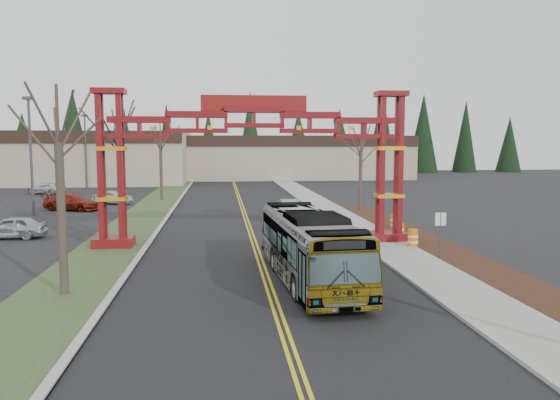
{
  "coord_description": "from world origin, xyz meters",
  "views": [
    {
      "loc": [
        -1.93,
        -13.31,
        5.94
      ],
      "look_at": [
        0.97,
        13.24,
        3.12
      ],
      "focal_mm": 35.0,
      "sensor_mm": 36.0,
      "label": 1
    }
  ],
  "objects": [
    {
      "name": "ground",
      "position": [
        0.0,
        0.0,
        0.0
      ],
      "size": [
        200.0,
        200.0,
        0.0
      ],
      "primitive_type": "plane",
      "color": "black",
      "rests_on": "ground"
    },
    {
      "name": "road",
      "position": [
        0.0,
        25.0,
        0.01
      ],
      "size": [
        12.0,
        110.0,
        0.02
      ],
      "primitive_type": "cube",
      "color": "black",
      "rests_on": "ground"
    },
    {
      "name": "lane_line_left",
      "position": [
        -0.12,
        25.0,
        0.03
      ],
      "size": [
        0.12,
        100.0,
        0.01
      ],
      "primitive_type": "cube",
      "color": "gold",
      "rests_on": "road"
    },
    {
      "name": "lane_line_right",
      "position": [
        0.12,
        25.0,
        0.03
      ],
      "size": [
        0.12,
        100.0,
        0.01
      ],
      "primitive_type": "cube",
      "color": "gold",
      "rests_on": "road"
    },
    {
      "name": "curb_right",
      "position": [
        6.15,
        25.0,
        0.07
      ],
      "size": [
        0.3,
        110.0,
        0.15
      ],
      "primitive_type": "cube",
      "color": "#A3A39E",
      "rests_on": "ground"
    },
    {
      "name": "sidewalk_right",
      "position": [
        7.6,
        25.0,
        0.08
      ],
      "size": [
        2.6,
        110.0,
        0.14
      ],
      "primitive_type": "cube",
      "color": "gray",
      "rests_on": "ground"
    },
    {
      "name": "landscape_strip",
      "position": [
        10.2,
        10.0,
        0.06
      ],
      "size": [
        2.6,
        50.0,
        0.12
      ],
      "primitive_type": "cube",
      "color": "black",
      "rests_on": "ground"
    },
    {
      "name": "grass_median",
      "position": [
        -8.0,
        25.0,
        0.04
      ],
      "size": [
        4.0,
        110.0,
        0.08
      ],
      "primitive_type": "cube",
      "color": "#304422",
      "rests_on": "ground"
    },
    {
      "name": "curb_left",
      "position": [
        -6.15,
        25.0,
        0.07
      ],
      "size": [
        0.3,
        110.0,
        0.15
      ],
      "primitive_type": "cube",
      "color": "#A3A39E",
      "rests_on": "ground"
    },
    {
      "name": "gateway_arch",
      "position": [
        0.0,
        18.0,
        5.98
      ],
      "size": [
        18.2,
        1.6,
        8.9
      ],
      "color": "#5F0D0C",
      "rests_on": "ground"
    },
    {
      "name": "retail_building_west",
      "position": [
        -30.0,
        71.96,
        3.76
      ],
      "size": [
        46.0,
        22.3,
        7.5
      ],
      "color": "tan",
      "rests_on": "ground"
    },
    {
      "name": "retail_building_east",
      "position": [
        10.0,
        79.95,
        3.51
      ],
      "size": [
        38.0,
        20.3,
        7.0
      ],
      "color": "tan",
      "rests_on": "ground"
    },
    {
      "name": "conifer_treeline",
      "position": [
        0.25,
        92.0,
        6.49
      ],
      "size": [
        116.1,
        5.6,
        13.0
      ],
      "color": "black",
      "rests_on": "ground"
    },
    {
      "name": "transit_bus",
      "position": [
        1.8,
        9.32,
        1.52
      ],
      "size": [
        3.24,
        11.02,
        3.03
      ],
      "primitive_type": "imported",
      "rotation": [
        0.0,
        0.0,
        0.06
      ],
      "color": "#95979C",
      "rests_on": "ground"
    },
    {
      "name": "silver_sedan",
      "position": [
        3.57,
        29.73,
        0.68
      ],
      "size": [
        1.73,
        4.24,
        1.37
      ],
      "primitive_type": "imported",
      "rotation": [
        0.0,
        0.0,
        0.07
      ],
      "color": "#A5A8AD",
      "rests_on": "ground"
    },
    {
      "name": "parked_car_near_a",
      "position": [
        -14.87,
        21.69,
        0.7
      ],
      "size": [
        4.14,
        1.72,
        1.4
      ],
      "primitive_type": "imported",
      "rotation": [
        0.0,
        0.0,
        4.73
      ],
      "color": "#B5BABE",
      "rests_on": "ground"
    },
    {
      "name": "parked_car_mid_a",
      "position": [
        -14.94,
        35.88,
        0.72
      ],
      "size": [
        5.39,
        3.64,
        1.45
      ],
      "primitive_type": "imported",
      "rotation": [
        0.0,
        0.0,
        1.21
      ],
      "color": "maroon",
      "rests_on": "ground"
    },
    {
      "name": "parked_car_far_a",
      "position": [
        -12.32,
        40.48,
        0.62
      ],
      "size": [
        3.99,
        2.6,
        1.24
      ],
      "primitive_type": "imported",
      "rotation": [
        0.0,
        0.0,
        1.2
      ],
      "color": "#97999E",
      "rests_on": "ground"
    },
    {
      "name": "parked_car_far_b",
      "position": [
        -22.1,
        52.06,
        0.65
      ],
      "size": [
        5.13,
        3.87,
        1.3
      ],
      "primitive_type": "imported",
      "rotation": [
        0.0,
        0.0,
        4.29
      ],
      "color": "silver",
      "rests_on": "ground"
    },
    {
      "name": "bare_tree_median_near",
      "position": [
        -8.0,
        8.14,
        5.9
      ],
      "size": [
        3.28,
        3.28,
        8.11
      ],
      "color": "#382D26",
      "rests_on": "ground"
    },
    {
      "name": "bare_tree_median_mid",
      "position": [
        -8.0,
        20.5,
        6.45
      ],
      "size": [
        3.5,
        3.5,
        8.8
      ],
      "color": "#382D26",
      "rests_on": "ground"
    },
    {
      "name": "bare_tree_median_far",
      "position": [
        -8.0,
        43.55,
        6.05
      ],
      "size": [
        3.22,
        3.22,
        8.22
      ],
      "color": "#382D26",
      "rests_on": "ground"
    },
    {
      "name": "bare_tree_right_far",
      "position": [
        10.0,
        32.36,
        5.22
      ],
      "size": [
        3.1,
        3.1,
        7.3
      ],
      "color": "#382D26",
      "rests_on": "ground"
    },
    {
      "name": "light_pole_near",
      "position": [
        -17.18,
        32.8,
        5.55
      ],
      "size": [
        0.83,
        0.42,
        9.6
      ],
      "color": "#3F3F44",
      "rests_on": "ground"
    },
    {
      "name": "light_pole_far",
      "position": [
        -19.47,
        60.71,
        5.52
      ],
      "size": [
        0.83,
        0.41,
        9.55
      ],
      "color": "#3F3F44",
      "rests_on": "ground"
    },
    {
      "name": "street_sign",
      "position": [
        9.1,
        12.91,
        1.73
      ],
      "size": [
        0.55,
        0.1,
        2.41
      ],
      "color": "#3F3F44",
      "rests_on": "ground"
    },
    {
      "name": "barrel_south",
      "position": [
        8.79,
        15.96,
        0.54
      ],
      "size": [
        0.58,
        0.58,
        1.08
      ],
      "color": "orange",
      "rests_on": "ground"
    },
    {
      "name": "barrel_mid",
      "position": [
        8.83,
        18.43,
        0.53
      ],
      "size": [
        0.57,
        0.57,
        1.06
      ],
      "color": "orange",
      "rests_on": "ground"
    },
    {
      "name": "barrel_north",
      "position": [
        9.85,
        22.46,
        0.53
      ],
      "size": [
        0.57,
        0.57,
        1.06
      ],
      "color": "orange",
      "rests_on": "ground"
    }
  ]
}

